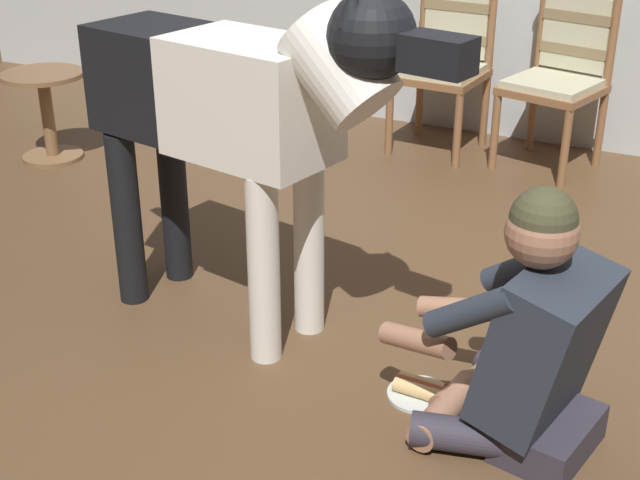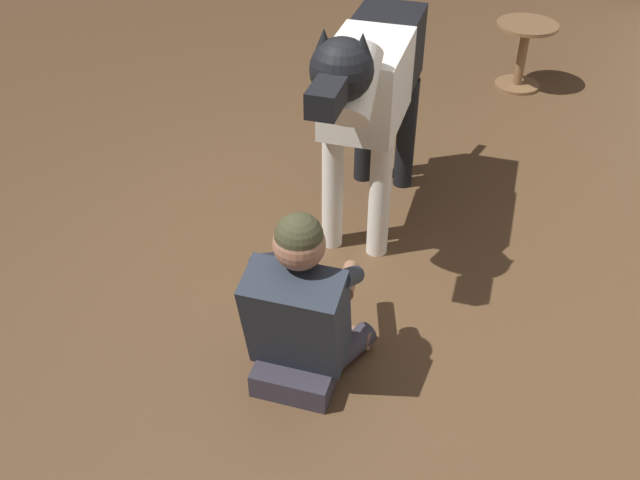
{
  "view_description": "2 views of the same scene",
  "coord_description": "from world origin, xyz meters",
  "px_view_note": "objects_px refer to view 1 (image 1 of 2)",
  "views": [
    {
      "loc": [
        1.03,
        -2.34,
        1.75
      ],
      "look_at": [
        -0.13,
        -0.05,
        0.53
      ],
      "focal_mm": 49.9,
      "sensor_mm": 36.0,
      "label": 1
    },
    {
      "loc": [
        2.7,
        0.25,
        2.39
      ],
      "look_at": [
        0.22,
        -0.01,
        0.47
      ],
      "focal_mm": 39.63,
      "sensor_mm": 36.0,
      "label": 2
    }
  ],
  "objects_px": {
    "large_dog": "(237,107)",
    "hot_dog_on_plate": "(419,389)",
    "round_side_table": "(47,107)",
    "person_sitting_on_floor": "(528,343)",
    "dining_chair_left_of_pair": "(447,55)",
    "dining_chair_right_of_pair": "(562,68)"
  },
  "relations": [
    {
      "from": "round_side_table",
      "to": "large_dog",
      "type": "bearing_deg",
      "value": -29.16
    },
    {
      "from": "dining_chair_left_of_pair",
      "to": "large_dog",
      "type": "relative_size",
      "value": 0.59
    },
    {
      "from": "round_side_table",
      "to": "dining_chair_right_of_pair",
      "type": "bearing_deg",
      "value": 25.36
    },
    {
      "from": "dining_chair_right_of_pair",
      "to": "large_dog",
      "type": "xyz_separation_m",
      "value": [
        -0.62,
        -2.29,
        0.32
      ]
    },
    {
      "from": "person_sitting_on_floor",
      "to": "hot_dog_on_plate",
      "type": "relative_size",
      "value": 3.92
    },
    {
      "from": "large_dog",
      "to": "round_side_table",
      "type": "xyz_separation_m",
      "value": [
        -1.94,
        1.08,
        -0.56
      ]
    },
    {
      "from": "large_dog",
      "to": "round_side_table",
      "type": "relative_size",
      "value": 3.33
    },
    {
      "from": "large_dog",
      "to": "hot_dog_on_plate",
      "type": "relative_size",
      "value": 7.73
    },
    {
      "from": "hot_dog_on_plate",
      "to": "round_side_table",
      "type": "relative_size",
      "value": 0.43
    },
    {
      "from": "hot_dog_on_plate",
      "to": "round_side_table",
      "type": "height_order",
      "value": "round_side_table"
    },
    {
      "from": "round_side_table",
      "to": "person_sitting_on_floor",
      "type": "bearing_deg",
      "value": -22.92
    },
    {
      "from": "person_sitting_on_floor",
      "to": "large_dog",
      "type": "height_order",
      "value": "large_dog"
    },
    {
      "from": "dining_chair_left_of_pair",
      "to": "round_side_table",
      "type": "bearing_deg",
      "value": -147.46
    },
    {
      "from": "dining_chair_left_of_pair",
      "to": "dining_chair_right_of_pair",
      "type": "xyz_separation_m",
      "value": [
        0.65,
        -0.0,
        0.0
      ]
    },
    {
      "from": "dining_chair_left_of_pair",
      "to": "hot_dog_on_plate",
      "type": "xyz_separation_m",
      "value": [
        0.8,
        -2.44,
        -0.52
      ]
    },
    {
      "from": "person_sitting_on_floor",
      "to": "hot_dog_on_plate",
      "type": "xyz_separation_m",
      "value": [
        -0.35,
        0.07,
        -0.32
      ]
    },
    {
      "from": "dining_chair_right_of_pair",
      "to": "person_sitting_on_floor",
      "type": "distance_m",
      "value": 2.56
    },
    {
      "from": "large_dog",
      "to": "hot_dog_on_plate",
      "type": "xyz_separation_m",
      "value": [
        0.77,
        -0.14,
        -0.83
      ]
    },
    {
      "from": "hot_dog_on_plate",
      "to": "round_side_table",
      "type": "xyz_separation_m",
      "value": [
        -2.7,
        1.23,
        0.27
      ]
    },
    {
      "from": "dining_chair_left_of_pair",
      "to": "dining_chair_right_of_pair",
      "type": "bearing_deg",
      "value": -0.21
    },
    {
      "from": "large_dog",
      "to": "round_side_table",
      "type": "distance_m",
      "value": 2.29
    },
    {
      "from": "hot_dog_on_plate",
      "to": "round_side_table",
      "type": "bearing_deg",
      "value": 155.61
    }
  ]
}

